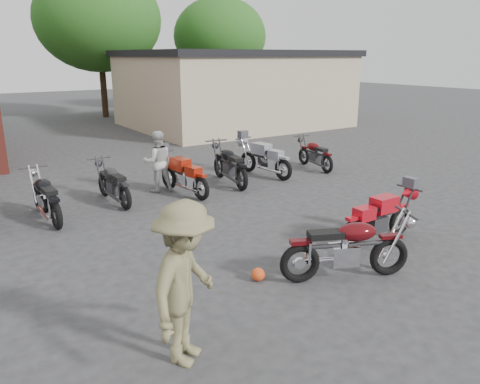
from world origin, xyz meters
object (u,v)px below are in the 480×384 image
row_bike_6 (264,157)px  sportbike (379,215)px  person_tan (185,284)px  row_bike_3 (113,181)px  vintage_motorcycle (349,244)px  row_bike_2 (45,195)px  row_bike_7 (315,152)px  helmet (258,274)px  row_bike_4 (183,173)px  person_light (157,161)px  row_bike_5 (229,162)px

row_bike_6 → sportbike: bearing=157.4°
person_tan → row_bike_3: bearing=39.9°
person_tan → vintage_motorcycle: bearing=-30.2°
vintage_motorcycle → row_bike_2: vintage_motorcycle is taller
row_bike_7 → person_tan: bearing=138.0°
sportbike → person_tan: size_ratio=0.94×
helmet → person_tan: bearing=-148.0°
person_tan → helmet: bearing=-6.2°
sportbike → row_bike_4: row_bike_4 is taller
sportbike → row_bike_6: 5.61m
helmet → row_bike_2: size_ratio=0.12×
row_bike_2 → row_bike_6: row_bike_6 is taller
row_bike_2 → row_bike_3: 1.72m
person_light → row_bike_5: bearing=179.9°
person_tan → row_bike_7: 10.38m
vintage_motorcycle → row_bike_3: (-1.78, 6.17, -0.06)m
row_bike_3 → row_bike_5: bearing=-93.7°
sportbike → row_bike_4: (-1.68, 5.07, 0.02)m
row_bike_3 → row_bike_4: bearing=-102.1°
sportbike → row_bike_5: 5.30m
helmet → person_tan: person_tan is taller
sportbike → row_bike_2: bearing=136.1°
row_bike_2 → row_bike_5: (5.03, 0.33, 0.03)m
vintage_motorcycle → row_bike_7: bearing=75.1°
vintage_motorcycle → row_bike_6: (2.94, 6.26, -0.02)m
sportbike → person_tan: 5.03m
row_bike_6 → helmet: bearing=133.0°
helmet → row_bike_6: (4.20, 5.52, 0.48)m
helmet → row_bike_5: bearing=62.0°
vintage_motorcycle → person_light: person_light is taller
person_light → row_bike_7: person_light is taller
row_bike_5 → helmet: bearing=160.6°
person_light → row_bike_4: bearing=136.5°
vintage_motorcycle → row_bike_6: bearing=88.4°
vintage_motorcycle → row_bike_7: (4.86, 6.12, -0.08)m
row_bike_4 → person_light: bearing=27.0°
row_bike_3 → row_bike_4: 1.81m
person_light → row_bike_6: 3.40m
row_bike_5 → row_bike_7: 3.28m
row_bike_3 → sportbike: bearing=-149.6°
helmet → row_bike_6: 6.95m
vintage_motorcycle → person_tan: size_ratio=1.05×
row_bike_4 → row_bike_6: size_ratio=0.97×
helmet → row_bike_7: bearing=41.3°
row_bike_2 → row_bike_3: (1.67, 0.41, -0.03)m
row_bike_6 → vintage_motorcycle: bearing=145.2°
row_bike_3 → row_bike_5: 3.37m
vintage_motorcycle → helmet: vintage_motorcycle is taller
person_tan → sportbike: bearing=-23.9°
row_bike_4 → row_bike_7: row_bike_4 is taller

